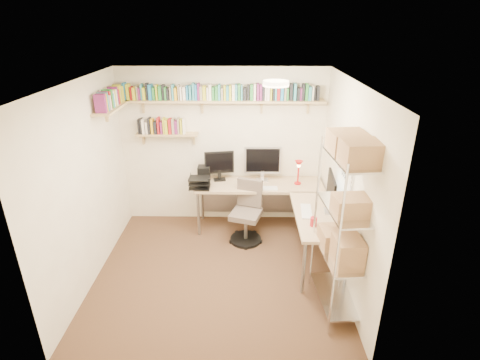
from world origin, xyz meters
name	(u,v)px	position (x,y,z in m)	size (l,w,h in m)	color
ground	(218,271)	(0.00, 0.00, 0.00)	(3.20, 3.20, 0.00)	#47331E
room_shell	(216,164)	(0.00, 0.00, 1.55)	(3.24, 3.04, 2.52)	beige
wall_shelves	(192,102)	(-0.43, 1.30, 2.02)	(3.12, 1.09, 0.80)	tan
corner_desk	(265,191)	(0.65, 0.93, 0.76)	(2.13, 1.96, 1.33)	tan
office_chair	(247,216)	(0.39, 0.80, 0.40)	(0.53, 0.53, 0.95)	black
wire_rack	(347,207)	(1.42, -0.67, 1.33)	(0.49, 0.89, 2.10)	silver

